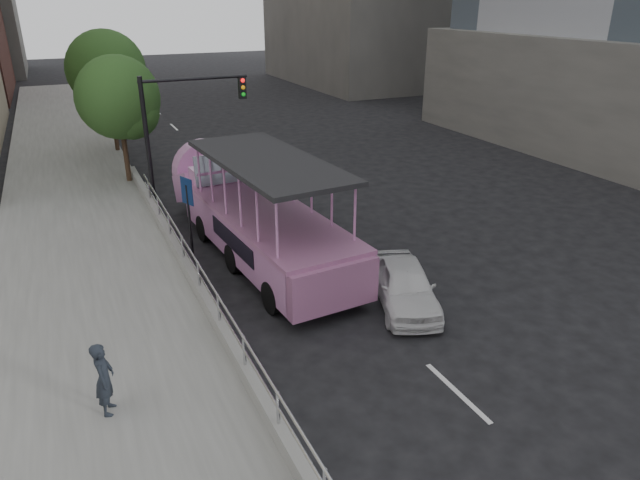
% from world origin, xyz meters
% --- Properties ---
extents(ground, '(160.00, 160.00, 0.00)m').
position_xyz_m(ground, '(0.00, 0.00, 0.00)').
color(ground, black).
extents(sidewalk, '(5.50, 80.00, 0.30)m').
position_xyz_m(sidewalk, '(-5.75, 10.00, 0.15)').
color(sidewalk, '#9D9D98').
rests_on(sidewalk, ground).
extents(kerb_wall, '(0.24, 30.00, 0.36)m').
position_xyz_m(kerb_wall, '(-3.12, 2.00, 0.48)').
color(kerb_wall, gray).
rests_on(kerb_wall, sidewalk).
extents(guardrail, '(0.07, 22.00, 0.71)m').
position_xyz_m(guardrail, '(-3.12, 2.00, 1.14)').
color(guardrail, silver).
rests_on(guardrail, kerb_wall).
extents(duck_boat, '(3.36, 10.75, 3.51)m').
position_xyz_m(duck_boat, '(-0.60, 7.00, 1.30)').
color(duck_boat, black).
rests_on(duck_boat, ground).
extents(car, '(2.64, 3.94, 1.24)m').
position_xyz_m(car, '(2.00, 1.73, 0.62)').
color(car, white).
rests_on(car, ground).
extents(pedestrian_near, '(0.51, 0.65, 1.56)m').
position_xyz_m(pedestrian_near, '(-5.91, 0.13, 1.08)').
color(pedestrian_near, '#212831').
rests_on(pedestrian_near, sidewalk).
extents(parking_sign, '(0.25, 0.57, 2.68)m').
position_xyz_m(parking_sign, '(-2.56, 7.43, 1.69)').
color(parking_sign, black).
rests_on(parking_sign, ground).
extents(traffic_signal, '(4.20, 0.32, 5.20)m').
position_xyz_m(traffic_signal, '(-1.70, 12.50, 3.50)').
color(traffic_signal, black).
rests_on(traffic_signal, ground).
extents(street_tree_near, '(3.52, 3.52, 5.72)m').
position_xyz_m(street_tree_near, '(-3.30, 15.93, 3.82)').
color(street_tree_near, '#362618').
rests_on(street_tree_near, ground).
extents(street_tree_far, '(3.97, 3.97, 6.45)m').
position_xyz_m(street_tree_far, '(-3.10, 21.93, 4.31)').
color(street_tree_far, '#362618').
rests_on(street_tree_far, ground).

